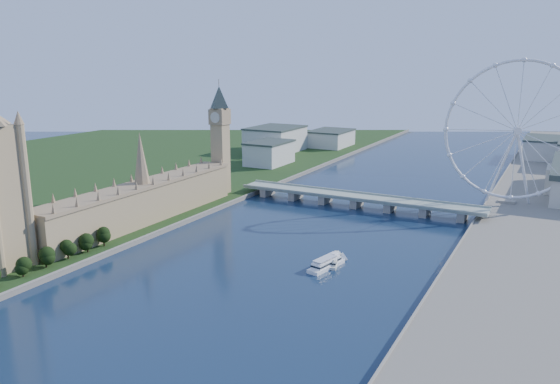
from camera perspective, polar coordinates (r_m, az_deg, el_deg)
The scene contains 10 objects.
ground at distance 245.90m, azimuth -17.96°, elevation -17.61°, with size 2000.00×2000.00×0.00m, color navy.
bank_left at distance 653.32m, azimuth -23.95°, elevation 1.30°, with size 500.00×1400.00×6.00m, color slate.
tree_row at distance 346.90m, azimuth -26.34°, elevation -7.41°, with size 8.54×152.54×20.62m.
parliament_range at distance 436.20m, azimuth -14.08°, elevation -1.01°, with size 24.00×200.00×70.00m.
big_ben at distance 511.52m, azimuth -6.30°, elevation 6.88°, with size 20.02×20.02×110.00m.
westminster_bridge at distance 484.29m, azimuth 8.04°, elevation -0.76°, with size 220.00×22.00×9.50m.
london_eye at distance 502.44m, azimuth 23.53°, elevation 5.84°, with size 113.60×39.12×124.30m.
city_skyline at distance 720.69m, azimuth 18.15°, elevation 4.20°, with size 505.00×280.00×32.00m.
tour_boat_near at distance 342.03m, azimuth 4.84°, elevation -7.91°, with size 8.45×32.89×7.30m, color white, non-canonical shape.
tour_boat_far at distance 349.26m, azimuth 5.66°, elevation -7.46°, with size 6.75×26.59×5.84m, color silver, non-canonical shape.
Camera 1 is at (157.10, -142.79, 124.10)m, focal length 35.00 mm.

